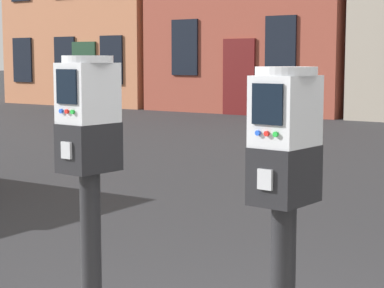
% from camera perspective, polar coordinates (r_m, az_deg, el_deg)
% --- Properties ---
extents(parking_meter_near_kerb, '(0.23, 0.26, 1.39)m').
position_cam_1_polar(parking_meter_near_kerb, '(2.98, -8.48, -1.10)').
color(parking_meter_near_kerb, black).
rests_on(parking_meter_near_kerb, sidewalk_slab).
extents(parking_meter_twin_adjacent, '(0.23, 0.26, 1.35)m').
position_cam_1_polar(parking_meter_twin_adjacent, '(2.45, 7.62, -3.48)').
color(parking_meter_twin_adjacent, black).
rests_on(parking_meter_twin_adjacent, sidewalk_slab).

